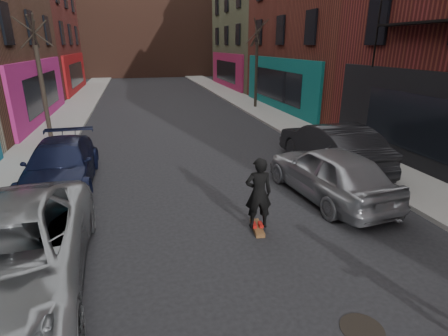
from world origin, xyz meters
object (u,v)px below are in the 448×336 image
tree_right_far (257,57)px  manhole (362,329)px  parked_right_far (329,172)px  tree_left_far (39,67)px  parked_left_far (2,259)px  skateboard (257,228)px  parked_left_end (61,165)px  skateboarder (258,193)px  parked_right_end (331,146)px

tree_right_far → manhole: tree_right_far is taller
parked_right_far → tree_right_far: bearing=-106.8°
tree_left_far → parked_left_far: bearing=-82.3°
parked_left_far → parked_right_far: parked_left_far is taller
skateboard → parked_left_far: bearing=-158.9°
parked_left_far → parked_left_end: 5.49m
parked_right_far → manhole: (-2.11, -4.81, -0.79)m
parked_left_end → parked_left_far: bearing=-90.9°
parked_left_far → skateboarder: skateboarder is taller
parked_right_end → skateboard: parked_right_end is taller
tree_right_far → parked_left_far: bearing=-121.2°
manhole → parked_right_end: bearing=63.8°
tree_right_far → parked_left_far: size_ratio=1.14×
parked_left_far → skateboard: bearing=10.7°
tree_left_far → skateboard: bearing=-57.7°
tree_left_far → parked_left_far: size_ratio=1.09×
tree_right_far → manhole: size_ratio=9.71×
parked_left_end → tree_left_far: bearing=103.2°
parked_right_far → skateboarder: skateboarder is taller
tree_left_far → parked_left_end: size_ratio=1.31×
parked_right_far → parked_left_far: bearing=12.8°
skateboard → parked_right_far: bearing=34.4°
skateboard → parked_right_end: bearing=49.5°
tree_right_far → parked_right_far: tree_right_far is taller
tree_left_far → parked_right_far: 13.44m
parked_right_end → manhole: size_ratio=7.39×
parked_left_far → manhole: (5.69, -2.21, -0.82)m
parked_right_far → parked_right_end: parked_right_end is taller
parked_right_end → parked_right_far: bearing=58.6°
tree_right_far → manhole: (-5.11, -20.06, -3.52)m
parked_left_end → skateboard: 6.69m
skateboard → manhole: size_ratio=1.14×
parked_right_end → skateboarder: size_ratio=2.92×
parked_right_far → skateboard: bearing=21.3°
parked_left_end → parked_right_end: parked_right_end is taller
tree_left_far → parked_left_end: tree_left_far is taller
parked_right_far → skateboarder: bearing=21.3°
tree_left_far → skateboard: (6.72, -10.62, -3.33)m
skateboard → tree_right_far: bearing=78.6°
parked_right_end → manhole: (-3.51, -7.12, -0.85)m
tree_right_far → parked_left_far: (-10.80, -17.86, -2.70)m
parked_left_far → parked_left_end: size_ratio=1.20×
skateboarder → skateboard: bearing=-0.0°
parked_left_end → manhole: (5.69, -7.69, -0.71)m
tree_right_far → parked_left_end: (-10.80, -12.37, -2.81)m
skateboard → manhole: (0.57, -3.44, -0.04)m
parked_right_far → skateboarder: (-2.68, -1.36, 0.19)m
skateboarder → parked_right_end: bearing=-130.5°
tree_right_far → parked_left_end: 16.66m
parked_right_end → manhole: bearing=63.5°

